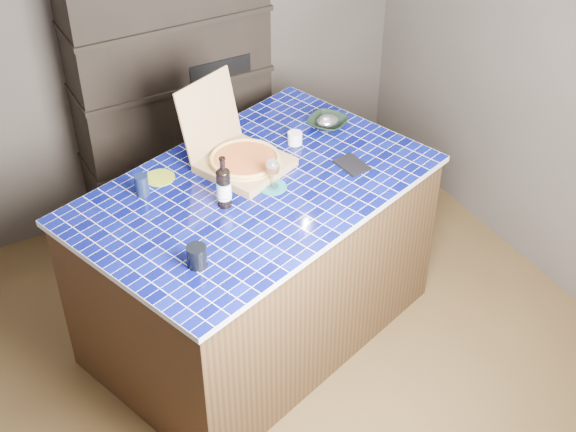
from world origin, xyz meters
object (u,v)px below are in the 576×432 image
dvd_case (352,165)px  mead_bottle (224,187)px  wine_glass (272,168)px  kitchen_island (256,261)px  bowl (327,123)px  pizza_box (241,157)px

dvd_case → mead_bottle: bearing=173.3°
wine_glass → kitchen_island: bearing=147.0°
mead_bottle → bowl: mead_bottle is taller
wine_glass → bowl: wine_glass is taller
mead_bottle → bowl: (0.83, 0.40, -0.08)m
pizza_box → dvd_case: pizza_box is taller
kitchen_island → dvd_case: 0.75m
pizza_box → bowl: 0.62m
pizza_box → dvd_case: size_ratio=3.40×
mead_bottle → wine_glass: (0.28, 0.02, 0.01)m
mead_bottle → dvd_case: size_ratio=1.59×
pizza_box → bowl: size_ratio=2.79×
wine_glass → dvd_case: 0.48m
wine_glass → dvd_case: wine_glass is taller
mead_bottle → wine_glass: mead_bottle is taller
kitchen_island → pizza_box: 0.60m
kitchen_island → bowl: bearing=8.3°
wine_glass → mead_bottle: bearing=-176.0°
kitchen_island → pizza_box: size_ratio=3.49×
wine_glass → bowl: size_ratio=0.78×
wine_glass → dvd_case: (0.46, -0.03, -0.11)m
dvd_case → bowl: size_ratio=0.82×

